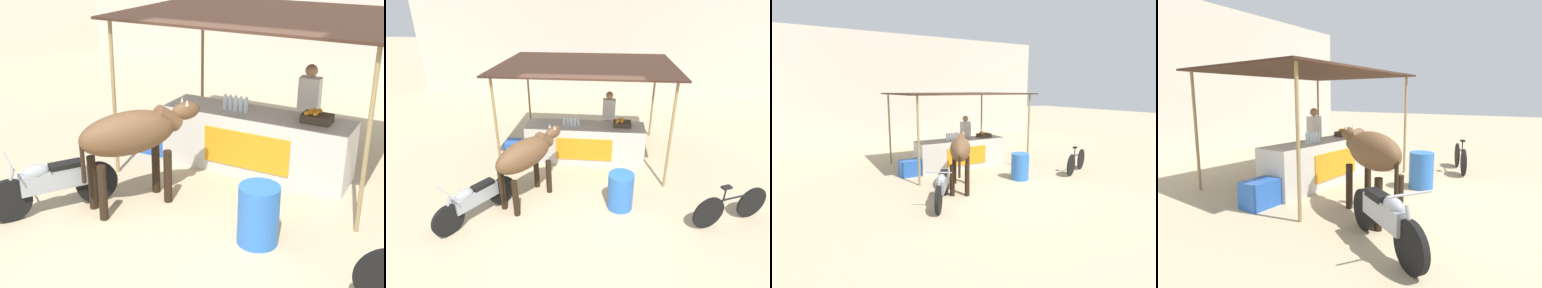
% 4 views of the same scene
% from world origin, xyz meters
% --- Properties ---
extents(ground_plane, '(60.00, 60.00, 0.00)m').
position_xyz_m(ground_plane, '(0.00, 0.00, 0.00)').
color(ground_plane, tan).
extents(building_wall_far, '(16.00, 0.50, 5.22)m').
position_xyz_m(building_wall_far, '(0.00, 8.58, 2.61)').
color(building_wall_far, beige).
rests_on(building_wall_far, ground).
extents(stall_counter, '(3.00, 0.82, 0.96)m').
position_xyz_m(stall_counter, '(0.00, 2.20, 0.48)').
color(stall_counter, beige).
rests_on(stall_counter, ground).
extents(stall_awning, '(4.20, 3.20, 2.46)m').
position_xyz_m(stall_awning, '(0.00, 2.50, 2.37)').
color(stall_awning, '#382319').
rests_on(stall_awning, ground).
extents(water_bottle_row, '(0.43, 0.07, 0.25)m').
position_xyz_m(water_bottle_row, '(-0.35, 2.15, 1.07)').
color(water_bottle_row, silver).
rests_on(water_bottle_row, stall_counter).
extents(fruit_crate, '(0.44, 0.32, 0.18)m').
position_xyz_m(fruit_crate, '(0.92, 2.25, 1.03)').
color(fruit_crate, '#3F3326').
rests_on(fruit_crate, stall_counter).
extents(vendor_behind_counter, '(0.34, 0.22, 1.65)m').
position_xyz_m(vendor_behind_counter, '(0.59, 2.95, 0.85)').
color(vendor_behind_counter, '#383842').
rests_on(vendor_behind_counter, ground).
extents(cooler_box, '(0.60, 0.44, 0.48)m').
position_xyz_m(cooler_box, '(-1.82, 2.10, 0.24)').
color(cooler_box, blue).
rests_on(cooler_box, ground).
extents(water_barrel, '(0.51, 0.51, 0.77)m').
position_xyz_m(water_barrel, '(0.87, 0.20, 0.39)').
color(water_barrel, blue).
rests_on(water_barrel, ground).
extents(cow, '(1.22, 1.76, 1.44)m').
position_xyz_m(cow, '(-1.03, 0.31, 1.03)').
color(cow, brown).
rests_on(cow, ground).
extents(motorcycle_parked, '(1.06, 1.56, 0.90)m').
position_xyz_m(motorcycle_parked, '(-1.88, -0.41, 0.43)').
color(motorcycle_parked, black).
rests_on(motorcycle_parked, ground).
extents(bicycle_leaning, '(1.53, 0.71, 0.85)m').
position_xyz_m(bicycle_leaning, '(2.91, -0.06, 0.35)').
color(bicycle_leaning, black).
rests_on(bicycle_leaning, ground).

